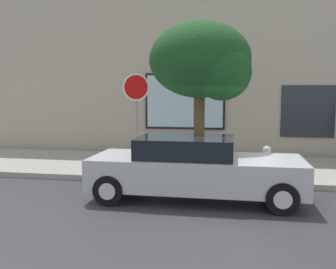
{
  "coord_description": "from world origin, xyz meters",
  "views": [
    {
      "loc": [
        0.35,
        -8.12,
        2.34
      ],
      "look_at": [
        -1.41,
        1.8,
        1.2
      ],
      "focal_mm": 39.46,
      "sensor_mm": 36.0,
      "label": 1
    }
  ],
  "objects_px": {
    "street_tree": "(204,63)",
    "fire_hydrant": "(267,160)",
    "parked_car": "(194,168)",
    "stop_sign": "(136,103)"
  },
  "relations": [
    {
      "from": "parked_car",
      "to": "street_tree",
      "type": "bearing_deg",
      "value": 88.27
    },
    {
      "from": "street_tree",
      "to": "fire_hydrant",
      "type": "bearing_deg",
      "value": 15.35
    },
    {
      "from": "parked_car",
      "to": "stop_sign",
      "type": "distance_m",
      "value": 3.02
    },
    {
      "from": "street_tree",
      "to": "stop_sign",
      "type": "bearing_deg",
      "value": 175.37
    },
    {
      "from": "parked_car",
      "to": "fire_hydrant",
      "type": "relative_size",
      "value": 6.1
    },
    {
      "from": "fire_hydrant",
      "to": "stop_sign",
      "type": "distance_m",
      "value": 3.91
    },
    {
      "from": "parked_car",
      "to": "fire_hydrant",
      "type": "distance_m",
      "value": 2.87
    },
    {
      "from": "street_tree",
      "to": "stop_sign",
      "type": "xyz_separation_m",
      "value": [
        -1.88,
        0.15,
        -1.04
      ]
    },
    {
      "from": "parked_car",
      "to": "street_tree",
      "type": "relative_size",
      "value": 1.13
    },
    {
      "from": "street_tree",
      "to": "stop_sign",
      "type": "relative_size",
      "value": 1.49
    }
  ]
}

